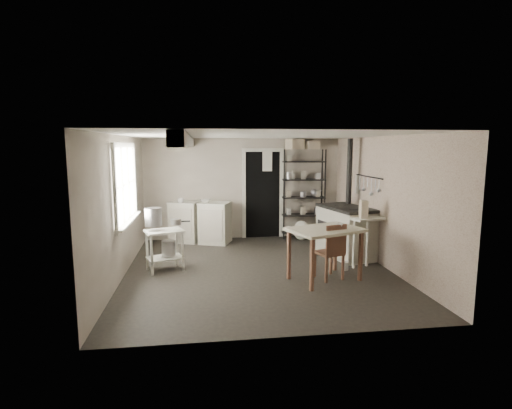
{
  "coord_description": "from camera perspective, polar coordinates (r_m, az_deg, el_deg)",
  "views": [
    {
      "loc": [
        -0.94,
        -6.63,
        2.12
      ],
      "look_at": [
        0.0,
        0.3,
        1.1
      ],
      "focal_mm": 28.0,
      "sensor_mm": 36.0,
      "label": 1
    }
  ],
  "objects": [
    {
      "name": "shelf_jar",
      "position": [
        9.25,
        5.23,
        3.61
      ],
      "size": [
        0.09,
        0.09,
        0.19
      ],
      "primitive_type": "imported",
      "rotation": [
        0.0,
        0.0,
        -0.07
      ],
      "color": "silver",
      "rests_on": "shelf_rack"
    },
    {
      "name": "doorway",
      "position": [
        9.28,
        0.96,
        1.37
      ],
      "size": [
        0.96,
        0.1,
        2.08
      ],
      "primitive_type": null,
      "color": "beige",
      "rests_on": "ground"
    },
    {
      "name": "bucket",
      "position": [
        7.08,
        -12.37,
        -6.08
      ],
      "size": [
        0.31,
        0.31,
        0.26
      ],
      "primitive_type": "cylinder",
      "rotation": [
        0.0,
        0.0,
        -0.37
      ],
      "color": "#B1B1B3",
      "rests_on": "prep_table"
    },
    {
      "name": "mixing_bowl",
      "position": [
        8.82,
        -7.28,
        0.66
      ],
      "size": [
        0.31,
        0.31,
        0.08
      ],
      "primitive_type": "imported",
      "rotation": [
        0.0,
        0.0,
        -0.0
      ],
      "color": "silver",
      "rests_on": "base_cabinets"
    },
    {
      "name": "stovepipe",
      "position": [
        8.26,
        13.18,
        4.4
      ],
      "size": [
        0.15,
        0.15,
        1.54
      ],
      "primitive_type": null,
      "rotation": [
        0.0,
        0.0,
        0.33
      ],
      "color": "black",
      "rests_on": "stove"
    },
    {
      "name": "window",
      "position": [
        6.98,
        -18.28,
        2.78
      ],
      "size": [
        0.12,
        1.76,
        1.28
      ],
      "primitive_type": null,
      "color": "beige",
      "rests_on": "wall_left"
    },
    {
      "name": "side_ledge",
      "position": [
        7.37,
        15.51,
        -5.27
      ],
      "size": [
        0.64,
        0.46,
        0.88
      ],
      "primitive_type": null,
      "rotation": [
        0.0,
        0.0,
        0.29
      ],
      "color": "beige",
      "rests_on": "ground"
    },
    {
      "name": "table_cup",
      "position": [
        6.41,
        11.9,
        -3.76
      ],
      "size": [
        0.12,
        0.12,
        0.08
      ],
      "primitive_type": "imported",
      "rotation": [
        0.0,
        0.0,
        0.35
      ],
      "color": "silver",
      "rests_on": "work_table"
    },
    {
      "name": "saucepan",
      "position": [
        6.95,
        -11.36,
        -2.4
      ],
      "size": [
        0.2,
        0.2,
        0.1
      ],
      "primitive_type": "cylinder",
      "rotation": [
        0.0,
        0.0,
        -0.1
      ],
      "color": "#B1B1B3",
      "rests_on": "prep_table"
    },
    {
      "name": "floor",
      "position": [
        7.03,
        0.33,
        -9.27
      ],
      "size": [
        5.0,
        5.0,
        0.0
      ],
      "primitive_type": "plane",
      "color": "black",
      "rests_on": "ground"
    },
    {
      "name": "counter_cup",
      "position": [
        8.77,
        -10.7,
        0.64
      ],
      "size": [
        0.17,
        0.17,
        0.11
      ],
      "primitive_type": "imported",
      "rotation": [
        0.0,
        0.0,
        0.37
      ],
      "color": "silver",
      "rests_on": "base_cabinets"
    },
    {
      "name": "prep_table",
      "position": [
        7.06,
        -12.91,
        -6.02
      ],
      "size": [
        0.73,
        0.62,
        0.7
      ],
      "primitive_type": null,
      "rotation": [
        0.0,
        0.0,
        0.35
      ],
      "color": "beige",
      "rests_on": "ground"
    },
    {
      "name": "work_table",
      "position": [
        6.5,
        9.76,
        -7.36
      ],
      "size": [
        1.3,
        1.11,
        0.84
      ],
      "primitive_type": null,
      "rotation": [
        0.0,
        0.0,
        0.36
      ],
      "color": "beige",
      "rests_on": "ground"
    },
    {
      "name": "utensil_rail",
      "position": [
        7.9,
        15.68,
        3.85
      ],
      "size": [
        0.06,
        1.2,
        0.44
      ],
      "primitive_type": null,
      "color": "#B1B1B3",
      "rests_on": "wall_right"
    },
    {
      "name": "shelf_rack",
      "position": [
        9.31,
        6.75,
        1.02
      ],
      "size": [
        1.0,
        0.46,
        2.05
      ],
      "primitive_type": null,
      "rotation": [
        0.0,
        0.0,
        -0.09
      ],
      "color": "black",
      "rests_on": "ground"
    },
    {
      "name": "wall_front",
      "position": [
        4.35,
        4.96,
        -4.64
      ],
      "size": [
        4.5,
        0.02,
        2.3
      ],
      "primitive_type": "cube",
      "color": "#ACA192",
      "rests_on": "ground"
    },
    {
      "name": "wallpaper_panel",
      "position": [
        7.42,
        17.74,
        0.38
      ],
      "size": [
        0.01,
        5.0,
        2.3
      ],
      "primitive_type": null,
      "color": "#C1AF9D",
      "rests_on": "wall_right"
    },
    {
      "name": "stockpot",
      "position": [
        6.97,
        -14.46,
        -1.72
      ],
      "size": [
        0.35,
        0.35,
        0.31
      ],
      "primitive_type": "cylinder",
      "rotation": [
        0.0,
        0.0,
        -0.28
      ],
      "color": "#B1B1B3",
      "rests_on": "prep_table"
    },
    {
      "name": "wall_back",
      "position": [
        9.23,
        -1.83,
        2.27
      ],
      "size": [
        4.5,
        0.02,
        2.3
      ],
      "primitive_type": "cube",
      "color": "#ACA192",
      "rests_on": "ground"
    },
    {
      "name": "ceiling_beam",
      "position": [
        6.64,
        -10.09,
        8.86
      ],
      "size": [
        0.18,
        5.0,
        0.18
      ],
      "primitive_type": null,
      "color": "beige",
      "rests_on": "ceiling"
    },
    {
      "name": "floor_crock",
      "position": [
        7.15,
        12.6,
        -8.53
      ],
      "size": [
        0.15,
        0.15,
        0.15
      ],
      "primitive_type": "cylinder",
      "rotation": [
        0.0,
        0.0,
        0.38
      ],
      "color": "silver",
      "rests_on": "ground"
    },
    {
      "name": "wall_right",
      "position": [
        7.42,
        17.81,
        0.39
      ],
      "size": [
        0.02,
        5.0,
        2.3
      ],
      "primitive_type": "cube",
      "color": "#ACA192",
      "rests_on": "ground"
    },
    {
      "name": "storage_box_a",
      "position": [
        9.15,
        5.56,
        7.57
      ],
      "size": [
        0.41,
        0.39,
        0.23
      ],
      "primitive_type": "cube",
      "rotation": [
        0.0,
        0.0,
        0.34
      ],
      "color": "beige",
      "rests_on": "shelf_rack"
    },
    {
      "name": "ceiling",
      "position": [
        6.7,
        0.35,
        9.83
      ],
      "size": [
        5.0,
        5.0,
        0.0
      ],
      "primitive_type": "plane",
      "rotation": [
        3.14,
        0.0,
        0.0
      ],
      "color": "silver",
      "rests_on": "wall_back"
    },
    {
      "name": "stove",
      "position": [
        7.96,
        12.72,
        -4.09
      ],
      "size": [
        0.93,
        1.35,
        0.97
      ],
      "primitive_type": null,
      "rotation": [
        0.0,
        0.0,
        0.22
      ],
      "color": "beige",
      "rests_on": "ground"
    },
    {
      "name": "base_cabinets",
      "position": [
        8.97,
        -7.95,
        -2.45
      ],
      "size": [
        1.5,
        1.02,
        0.91
      ],
      "primitive_type": null,
      "rotation": [
        0.0,
        0.0,
        -0.34
      ],
      "color": "beige",
      "rests_on": "ground"
    },
    {
      "name": "wall_left",
      "position": [
        6.83,
        -18.69,
        -0.31
      ],
      "size": [
        0.02,
        5.0,
        2.3
      ],
      "primitive_type": "cube",
      "color": "#ACA192",
      "rests_on": "ground"
    },
    {
      "name": "oats_box",
      "position": [
        7.19,
        15.1,
        -0.88
      ],
      "size": [
        0.16,
        0.22,
        0.31
      ],
      "primitive_type": "cube",
      "rotation": [
        0.0,
        0.0,
        -0.18
      ],
      "color": "beige",
      "rests_on": "side_ledge"
    },
    {
      "name": "chair",
      "position": [
        6.55,
        10.39,
        -6.3
      ],
      "size": [
        0.48,
        0.49,
        0.92
      ],
      "primitive_type": null,
      "rotation": [
        0.0,
        0.0,
        0.32
      ],
      "color": "#553324",
      "rests_on": "ground"
    },
    {
      "name": "flour_sack",
      "position": [
        9.16,
        6.52,
        -3.59
      ],
      "size": [
        0.39,
        0.34,
        0.44
      ],
      "primitive_type": "ellipsoid",
      "rotation": [
        0.0,
        0.0,
        0.06
      ],
      "color": "beige",
      "rests_on": "ground"
    },
    {
      "name": "storage_box_b",
      "position": [
        9.26,
        7.98,
        7.42
      ],
      "size": [
        0.32,
        0.3,
        0.18
      ],
      "primitive_type": "cube",
      "rotation": [
        0.0,
        0.0,
        0.16
      ],
      "color": "beige",
      "rests_on": "shelf_rack"
    }
  ]
}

